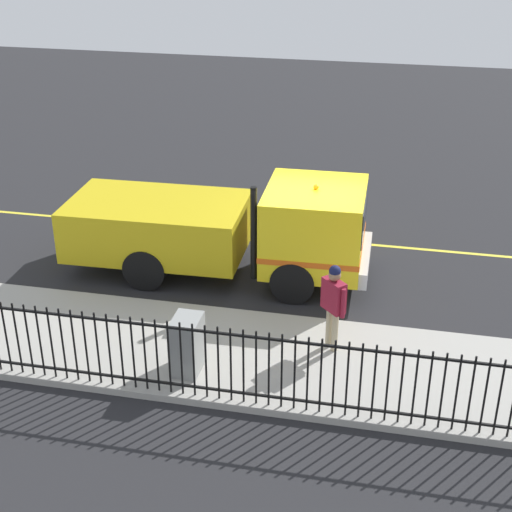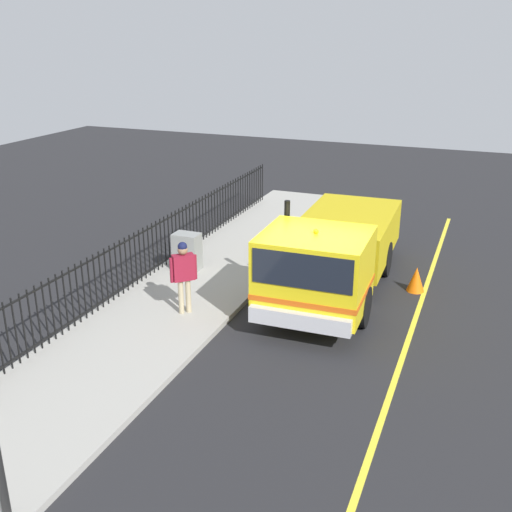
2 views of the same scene
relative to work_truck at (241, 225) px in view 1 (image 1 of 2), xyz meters
The scene contains 8 objects.
ground_plane 2.02m from the work_truck, 90.68° to the left, with size 48.21×48.21×0.00m, color #232326.
sidewalk_slab 3.93m from the work_truck, 25.33° to the left, with size 3.18×21.92×0.13m, color #A3A099.
lane_marking 3.00m from the work_truck, 144.18° to the left, with size 0.12×19.72×0.01m, color yellow.
work_truck is the anchor object (origin of this frame).
worker_standing 3.75m from the work_truck, 40.36° to the left, with size 0.51×0.51×1.76m.
iron_fence 5.10m from the work_truck, 18.38° to the left, with size 0.04×18.66×1.43m.
utility_cabinet 4.14m from the work_truck, ahead, with size 0.72×0.50×1.05m, color gray.
traffic_cone 2.48m from the work_truck, 149.32° to the right, with size 0.46×0.46×0.66m, color orange.
Camera 1 is at (15.01, 1.97, 8.04)m, focal length 52.75 mm.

